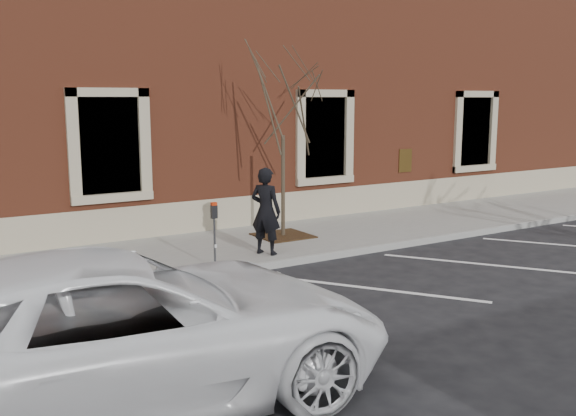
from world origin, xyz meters
TOP-DOWN VIEW (x-y plane):
  - ground at (0.00, 0.00)m, footprint 120.00×120.00m
  - sidewalk_near at (0.00, 1.75)m, footprint 40.00×3.50m
  - curb_near at (0.00, -0.05)m, footprint 40.00×0.12m
  - parking_stripes at (0.00, -2.20)m, footprint 28.00×4.40m
  - building_civic at (0.00, 7.74)m, footprint 40.00×8.62m
  - man at (-0.57, 0.58)m, footprint 0.74×0.82m
  - parking_meter at (-2.01, 0.12)m, footprint 0.12×0.09m
  - tree_grate at (0.68, 1.92)m, footprint 1.23×1.23m
  - sapling at (0.68, 1.92)m, footprint 2.67×2.67m
  - white_truck at (-5.28, -4.26)m, footprint 6.57×3.35m

SIDE VIEW (x-z plane):
  - ground at x=0.00m, z-range 0.00..0.00m
  - parking_stripes at x=0.00m, z-range 0.00..0.01m
  - sidewalk_near at x=0.00m, z-range 0.00..0.15m
  - curb_near at x=0.00m, z-range 0.00..0.15m
  - tree_grate at x=0.68m, z-range 0.15..0.18m
  - white_truck at x=-5.28m, z-range 0.00..1.78m
  - parking_meter at x=-2.01m, z-range 0.41..1.72m
  - man at x=-0.57m, z-range 0.15..2.03m
  - sapling at x=0.68m, z-range 1.04..5.49m
  - building_civic at x=0.00m, z-range 0.00..8.00m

